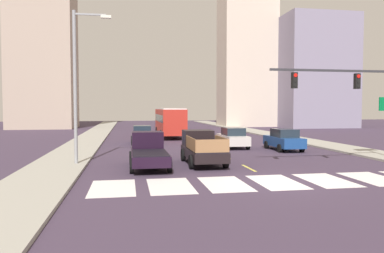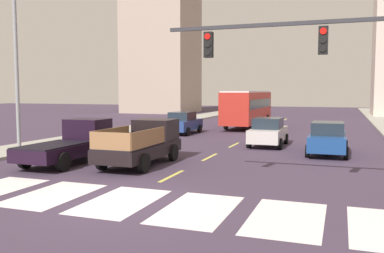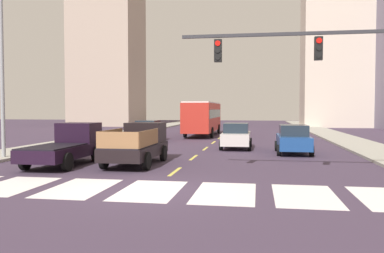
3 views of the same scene
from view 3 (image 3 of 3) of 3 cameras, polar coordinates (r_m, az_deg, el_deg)
name	(u,v)px [view 3 (image 3 of 3)]	position (r m, az deg, el deg)	size (l,w,h in m)	color
ground_plane	(150,190)	(13.38, -5.96, -9.01)	(160.00, 160.00, 0.00)	#3F3144
sidewalk_right	(359,145)	(31.60, 22.62, -2.38)	(3.28, 110.00, 0.15)	#A09C90
sidewalk_left	(81,141)	(33.87, -15.50, -1.96)	(3.28, 110.00, 0.15)	#A09C90
crosswalk_stripe_1	(13,186)	(15.40, -24.05, -7.67)	(1.90, 3.44, 0.01)	white
crosswalk_stripe_2	(80,188)	(14.21, -15.66, -8.39)	(1.90, 3.44, 0.01)	white
crosswalk_stripe_3	(150,190)	(13.38, -5.96, -8.99)	(1.90, 3.44, 0.01)	white
crosswalk_stripe_4	(225,193)	(12.96, 4.72, -9.36)	(1.90, 3.44, 0.01)	white
crosswalk_stripe_5	(305,196)	(13.00, 15.73, -9.41)	(1.90, 3.44, 0.01)	white
lane_dash_0	(175,171)	(17.21, -2.42, -6.40)	(0.16, 2.40, 0.01)	#D9C94F
lane_dash_1	(194,157)	(22.08, 0.23, -4.41)	(0.16, 2.40, 0.01)	#D9C94F
lane_dash_2	(205,149)	(27.00, 1.92, -3.15)	(0.16, 2.40, 0.01)	#D9C94F
lane_dash_3	(214,142)	(31.94, 3.08, -2.27)	(0.16, 2.40, 0.01)	#D9C94F
lane_dash_4	(219,138)	(36.90, 3.92, -1.62)	(0.16, 2.40, 0.01)	#D9C94F
lane_dash_5	(224,134)	(41.87, 4.57, -1.13)	(0.16, 2.40, 0.01)	#D9C94F
lane_dash_6	(228,132)	(46.85, 5.08, -0.75)	(0.16, 2.40, 0.01)	#D9C94F
lane_dash_7	(231,130)	(51.83, 5.49, -0.43)	(0.16, 2.40, 0.01)	#D9C94F
pickup_stakebed	(138,144)	(19.76, -7.60, -2.53)	(2.18, 5.20, 1.96)	black
pickup_dark	(68,145)	(20.25, -17.18, -2.55)	(2.18, 5.20, 1.96)	black
city_bus	(203,116)	(39.89, 1.55, 1.50)	(2.72, 10.80, 3.32)	red
sedan_near_left	(236,136)	(27.08, 6.30, -1.32)	(2.02, 4.40, 1.72)	beige
sedan_near_right	(293,139)	(24.68, 14.16, -1.76)	(2.02, 4.40, 1.72)	navy
sedan_mid	(148,131)	(33.18, -6.20, -0.62)	(2.02, 4.40, 1.72)	navy
traffic_signal_gantry	(352,66)	(15.56, 21.70, 8.01)	(9.18, 0.27, 6.00)	#2D2D33
streetlight_left	(5,65)	(23.25, -25.04, 7.96)	(2.20, 0.28, 9.00)	gray
tower_tall_centre	(107,28)	(67.25, -11.91, 13.50)	(9.96, 9.52, 31.06)	tan
block_mid_left	(336,23)	(64.33, 19.80, 13.70)	(9.50, 7.25, 30.59)	beige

